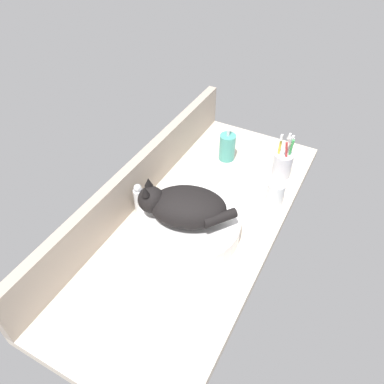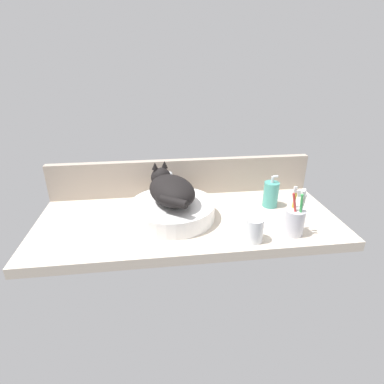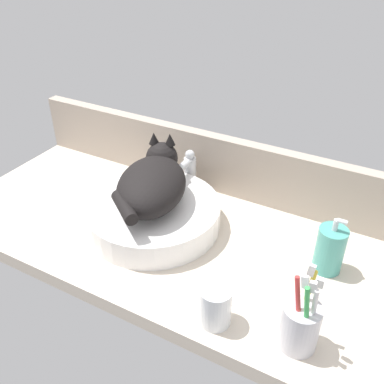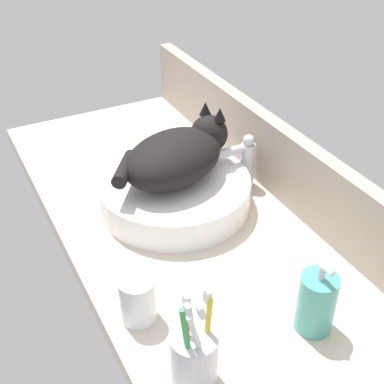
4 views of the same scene
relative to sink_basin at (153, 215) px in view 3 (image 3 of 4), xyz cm
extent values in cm
cube|color=beige|center=(6.45, -0.52, -5.50)|extent=(124.91, 53.33, 4.00)
cube|color=#AD9E8E|center=(6.45, 24.35, 5.23)|extent=(124.91, 3.60, 17.46)
cylinder|color=white|center=(0.00, 0.00, 0.00)|extent=(35.16, 35.16, 7.00)
ellipsoid|color=black|center=(0.00, 0.00, 9.00)|extent=(24.31, 29.22, 11.00)
sphere|color=black|center=(-3.93, 11.21, 10.50)|extent=(8.80, 8.80, 8.80)
cone|color=black|center=(-6.34, 11.42, 15.90)|extent=(2.80, 2.80, 3.20)
cone|color=black|center=(-2.18, 12.88, 15.90)|extent=(2.80, 2.80, 3.20)
cylinder|color=black|center=(-0.09, -11.29, 9.50)|extent=(10.76, 9.09, 3.20)
cylinder|color=silver|center=(0.22, 19.55, 2.00)|extent=(3.60, 3.60, 11.00)
cylinder|color=silver|center=(0.16, 14.55, 6.90)|extent=(2.31, 10.02, 2.20)
sphere|color=silver|center=(0.22, 19.55, 8.70)|extent=(2.80, 2.80, 2.80)
cylinder|color=teal|center=(44.47, 5.57, 2.25)|extent=(6.64, 6.64, 11.50)
cylinder|color=silver|center=(44.47, 5.57, 9.40)|extent=(1.20, 1.20, 2.80)
cylinder|color=silver|center=(45.67, 5.57, 10.80)|extent=(2.20, 1.00, 1.00)
cylinder|color=silver|center=(44.68, -18.19, 1.55)|extent=(7.45, 7.45, 10.10)
cylinder|color=yellow|center=(44.40, -15.89, 5.40)|extent=(2.27, 1.07, 17.03)
cube|color=white|center=(44.40, -15.89, 13.90)|extent=(1.39, 0.82, 2.50)
cylinder|color=green|center=(45.78, -19.73, 5.40)|extent=(2.59, 2.11, 17.03)
cube|color=white|center=(45.78, -19.73, 13.90)|extent=(1.44, 0.97, 2.56)
cylinder|color=#D13838|center=(44.22, -19.21, 5.40)|extent=(4.15, 2.39, 16.87)
cube|color=white|center=(44.22, -19.21, 13.90)|extent=(1.65, 1.01, 2.65)
cylinder|color=white|center=(46.53, -18.15, 5.40)|extent=(0.98, 4.58, 16.79)
cube|color=white|center=(46.53, -18.15, 13.90)|extent=(1.21, 1.30, 2.52)
cylinder|color=white|center=(28.33, -20.83, 0.99)|extent=(6.62, 6.62, 8.99)
cylinder|color=silver|center=(28.33, -20.83, -1.42)|extent=(5.82, 5.82, 4.15)
camera|label=1|loc=(-74.34, -41.04, 93.48)|focal=35.00mm
camera|label=2|loc=(-5.90, -110.70, 57.91)|focal=28.00mm
camera|label=3|loc=(52.37, -74.56, 67.10)|focal=40.00mm
camera|label=4|loc=(91.91, -43.14, 69.79)|focal=50.00mm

